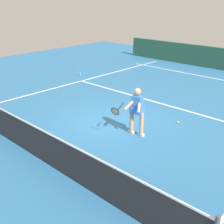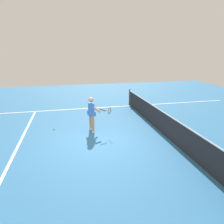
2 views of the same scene
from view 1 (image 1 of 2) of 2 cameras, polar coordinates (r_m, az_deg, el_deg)
The scene contains 8 objects.
ground_plane at distance 9.99m, azimuth -0.71°, elevation -2.47°, with size 27.88×27.88×0.00m, color teal.
baseline_marking at distance 16.58m, azimuth 19.50°, elevation 6.30°, with size 10.67×0.10×0.01m, color white.
service_line_marking at distance 12.16m, azimuth 9.10°, elevation 1.84°, with size 9.67×0.10×0.01m, color white.
sideline_right_marking at distance 13.57m, azimuth -15.62°, elevation 3.43°, with size 0.10×19.44×0.01m, color white.
court_net at distance 8.14m, azimuth -15.24°, elevation -5.46°, with size 10.35×0.08×1.05m.
tennis_player at distance 8.97m, azimuth 4.82°, elevation 0.39°, with size 0.71×1.02×1.55m.
tennis_ball_near at distance 10.34m, azimuth 12.94°, elevation -2.00°, with size 0.07×0.07×0.07m, color #D1E533.
water_bottle at distance 16.27m, azimuth -6.37°, elevation 7.57°, with size 0.07×0.07×0.24m, color #4C9EE5.
Camera 1 is at (-6.31, 6.55, 4.14)m, focal length 46.17 mm.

